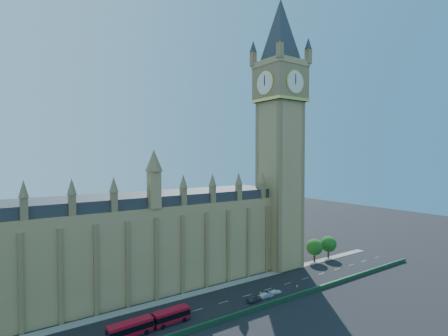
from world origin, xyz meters
TOP-DOWN VIEW (x-y plane):
  - ground at (0.00, 0.00)m, footprint 400.00×400.00m
  - palace_westminster at (-25.00, 22.00)m, footprint 120.00×20.00m
  - elizabeth_tower at (38.00, 13.99)m, footprint 20.59×20.59m
  - bridge_parapet at (0.00, -9.00)m, footprint 160.00×0.60m
  - kerb_north at (0.00, 9.50)m, footprint 160.00×3.00m
  - tree_east_near at (52.22, 10.08)m, footprint 6.00×6.00m
  - tree_east_far at (60.22, 10.08)m, footprint 6.00×6.00m
  - red_bus at (-18.06, -2.83)m, footprint 19.47×3.77m
  - car_grey at (10.98, -4.44)m, footprint 4.58×2.04m
  - car_silver at (15.41, -4.33)m, footprint 4.16×1.59m
  - car_white at (19.34, -3.81)m, footprint 4.20×1.85m
  - cone_a at (28.10, -3.80)m, footprint 0.50×0.50m
  - cone_b at (19.09, -3.69)m, footprint 0.57×0.57m
  - cone_c at (14.00, -2.64)m, footprint 0.45×0.45m
  - cone_d at (15.73, -1.49)m, footprint 0.51×0.51m

SIDE VIEW (x-z plane):
  - ground at x=0.00m, z-range 0.00..0.00m
  - kerb_north at x=0.00m, z-range 0.00..0.16m
  - cone_c at x=14.00m, z-range 0.00..0.62m
  - cone_d at x=15.73m, z-range 0.00..0.73m
  - cone_a at x=28.10m, z-range 0.00..0.75m
  - cone_b at x=19.09m, z-range -0.01..0.78m
  - car_white at x=19.34m, z-range 0.00..1.20m
  - bridge_parapet at x=0.00m, z-range 0.00..1.20m
  - car_silver at x=15.41m, z-range 0.00..1.36m
  - car_grey at x=10.98m, z-range 0.00..1.53m
  - red_bus at x=-18.06m, z-range 0.09..3.38m
  - tree_east_near at x=52.22m, z-range 1.39..9.89m
  - tree_east_far at x=60.22m, z-range 1.39..9.89m
  - palace_westminster at x=-25.00m, z-range -0.14..27.86m
  - elizabeth_tower at x=38.00m, z-range 2.06..107.06m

